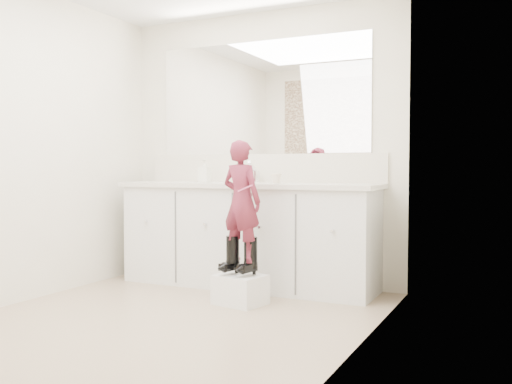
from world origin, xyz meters
The scene contains 16 objects.
floor centered at (0.00, 0.00, 0.00)m, with size 3.00×3.00×0.00m, color #977863.
wall_back centered at (0.00, 1.50, 1.20)m, with size 2.60×2.60×0.00m, color beige.
wall_left centered at (-1.30, 0.00, 1.20)m, with size 3.00×3.00×0.00m, color beige.
wall_right centered at (1.30, 0.00, 1.20)m, with size 3.00×3.00×0.00m, color beige.
vanity_cabinet centered at (0.00, 1.23, 0.42)m, with size 2.20×0.55×0.85m, color silver.
countertop centered at (0.00, 1.21, 0.87)m, with size 2.28×0.58×0.04m, color beige.
backsplash centered at (0.00, 1.49, 1.02)m, with size 2.28×0.03×0.25m, color beige.
mirror centered at (0.00, 1.49, 1.64)m, with size 2.00×0.02×1.00m, color white.
faucet centered at (0.00, 1.38, 0.94)m, with size 0.08×0.08×0.10m, color silver.
cup centered at (0.29, 1.16, 0.93)m, with size 0.09×0.09×0.08m, color beige.
soap_bottle centered at (-0.40, 1.18, 0.99)m, with size 0.09×0.09×0.20m, color silver.
step_stool centered at (0.24, 0.62, 0.11)m, with size 0.34×0.29×0.22m, color white.
boot_left centered at (0.16, 0.64, 0.36)m, with size 0.11×0.19×0.29m, color black, non-canonical shape.
boot_right centered at (0.31, 0.64, 0.36)m, with size 0.11×0.19×0.29m, color black, non-canonical shape.
toddler centered at (0.24, 0.64, 0.77)m, with size 0.33×0.22×0.90m, color #AA344C.
toothbrush centered at (0.31, 0.56, 0.87)m, with size 0.01×0.01×0.14m, color #CD4F7D.
Camera 1 is at (2.15, -3.13, 1.02)m, focal length 40.00 mm.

